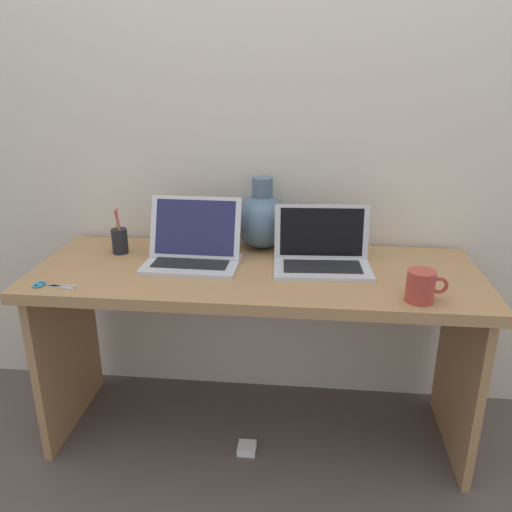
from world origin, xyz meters
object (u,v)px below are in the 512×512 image
Objects in this scene: laptop_left at (193,246)px; power_brick at (247,448)px; pen_cup at (120,240)px; scissors at (47,285)px; green_vase at (262,220)px; coffee_mug at (421,286)px; laptop_right at (322,251)px.

laptop_left is 4.97× the size of power_brick.
scissors is at bearing -111.29° from pen_cup.
green_vase is 1.94× the size of scissors.
green_vase is 0.57m from pen_cup.
green_vase is at bearing 139.60° from coffee_mug.
power_brick is at bearing -93.38° from green_vase.
laptop_right is 0.41m from coffee_mug.
pen_cup reaches higher than power_brick.
laptop_left is 0.32m from pen_cup.
power_brick is at bearing -144.79° from laptop_right.
laptop_right reaches higher than power_brick.
laptop_left is 0.82m from coffee_mug.
laptop_right is (0.48, 0.01, -0.00)m from laptop_left.
coffee_mug is at bearing -40.40° from green_vase.
coffee_mug is (0.54, -0.46, -0.06)m from green_vase.
coffee_mug is 1.14m from pen_cup.
laptop_left reaches higher than power_brick.
power_brick is (0.66, 0.10, -0.70)m from scissors.
green_vase is at bearing 86.62° from power_brick.
laptop_left is at bearing -140.03° from green_vase.
power_brick is at bearing 8.31° from scissors.
scissors is at bearing -163.11° from laptop_right.
laptop_left is 0.52m from scissors.
laptop_left is 2.36× the size of scissors.
laptop_left reaches higher than laptop_right.
laptop_left is at bearing 161.54° from coffee_mug.
pen_cup is (-0.31, 0.07, -0.01)m from laptop_left.
laptop_right is 0.82m from power_brick.
coffee_mug is 0.71× the size of pen_cup.
laptop_right is at bearing 1.04° from laptop_left.
green_vase is at bearing 39.97° from laptop_left.
laptop_left reaches higher than scissors.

